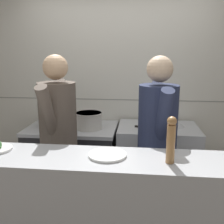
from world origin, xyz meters
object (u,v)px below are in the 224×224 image
(stock_pot, at_px, (51,117))
(chef_head_cook, at_px, (59,136))
(oven_range, at_px, (73,160))
(mixing_bowl_steel, at_px, (176,123))
(chefs_knife, at_px, (148,128))
(chef_sous, at_px, (157,141))
(pepper_mill, at_px, (171,139))
(plated_dish_appetiser, at_px, (107,155))
(sauce_pot, at_px, (89,120))

(stock_pot, xyz_separation_m, chef_head_cook, (0.30, -0.66, -0.02))
(oven_range, bearing_deg, mixing_bowl_steel, 1.49)
(chefs_knife, height_order, chef_head_cook, chef_head_cook)
(mixing_bowl_steel, bearing_deg, stock_pot, -178.25)
(stock_pot, bearing_deg, chef_sous, -29.20)
(mixing_bowl_steel, height_order, chefs_knife, mixing_bowl_steel)
(chefs_knife, bearing_deg, chef_head_cook, -146.23)
(oven_range, bearing_deg, pepper_mill, -52.88)
(chefs_knife, xyz_separation_m, chef_sous, (0.06, -0.61, 0.06))
(plated_dish_appetiser, relative_size, chef_sous, 0.16)
(mixing_bowl_steel, distance_m, chef_sous, 0.78)
(sauce_pot, distance_m, mixing_bowl_steel, 1.03)
(chef_sous, bearing_deg, stock_pot, 143.12)
(chefs_knife, bearing_deg, sauce_pot, 176.40)
(stock_pot, height_order, pepper_mill, pepper_mill)
(mixing_bowl_steel, distance_m, chef_head_cook, 1.39)
(chefs_knife, relative_size, chef_sous, 0.22)
(oven_range, height_order, stock_pot, stock_pot)
(chef_sous, bearing_deg, pepper_mill, -93.88)
(pepper_mill, height_order, chef_sous, chef_sous)
(sauce_pot, bearing_deg, chefs_knife, -3.60)
(stock_pot, height_order, chefs_knife, stock_pot)
(stock_pot, xyz_separation_m, chefs_knife, (1.17, -0.08, -0.08))
(oven_range, relative_size, plated_dish_appetiser, 3.97)
(oven_range, relative_size, mixing_bowl_steel, 5.29)
(plated_dish_appetiser, relative_size, pepper_mill, 0.86)
(oven_range, xyz_separation_m, chefs_knife, (0.92, -0.10, 0.47))
(chefs_knife, height_order, plated_dish_appetiser, plated_dish_appetiser)
(chefs_knife, xyz_separation_m, plated_dish_appetiser, (-0.32, -1.19, 0.15))
(stock_pot, distance_m, chef_sous, 1.42)
(oven_range, xyz_separation_m, stock_pot, (-0.25, -0.01, 0.55))
(oven_range, xyz_separation_m, chef_sous, (0.98, -0.71, 0.53))
(stock_pot, distance_m, sauce_pot, 0.48)
(oven_range, distance_m, sauce_pot, 0.58)
(sauce_pot, height_order, chef_sous, chef_sous)
(oven_range, distance_m, pepper_mill, 1.87)
(sauce_pot, relative_size, chef_head_cook, 0.19)
(mixing_bowl_steel, distance_m, chefs_knife, 0.35)
(chefs_knife, height_order, chef_sous, chef_sous)
(sauce_pot, height_order, plated_dish_appetiser, sauce_pot)
(sauce_pot, height_order, chefs_knife, sauce_pot)
(sauce_pot, bearing_deg, plated_dish_appetiser, -72.91)
(mixing_bowl_steel, bearing_deg, chef_head_cook, -149.29)
(chef_head_cook, bearing_deg, chefs_knife, 37.21)
(stock_pot, height_order, sauce_pot, stock_pot)
(chef_head_cook, distance_m, chef_sous, 0.93)
(sauce_pot, bearing_deg, chef_head_cook, -105.25)
(sauce_pot, bearing_deg, chef_sous, -40.54)
(chef_head_cook, bearing_deg, mixing_bowl_steel, 34.15)
(chefs_knife, relative_size, plated_dish_appetiser, 1.40)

